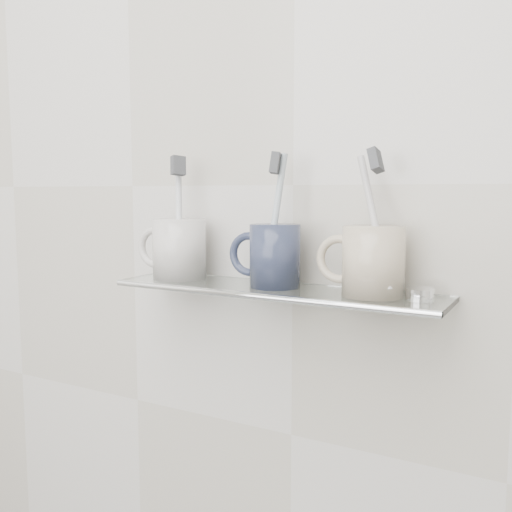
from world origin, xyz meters
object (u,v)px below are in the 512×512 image
Objects in this scene: shelf_glass at (274,290)px; mug_center at (275,256)px; mug_left at (179,249)px; mug_right at (373,261)px.

shelf_glass is 0.05m from mug_center.
mug_left reaches higher than mug_center.
mug_left is at bearing 178.36° from shelf_glass.
mug_center is at bearing -9.45° from mug_left.
mug_left reaches higher than shelf_glass.
mug_center is at bearing 110.61° from shelf_glass.
mug_right is (0.15, 0.00, 0.05)m from shelf_glass.
mug_center is 0.98× the size of mug_right.
mug_center reaches higher than shelf_glass.
mug_left is at bearing -171.11° from mug_center.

